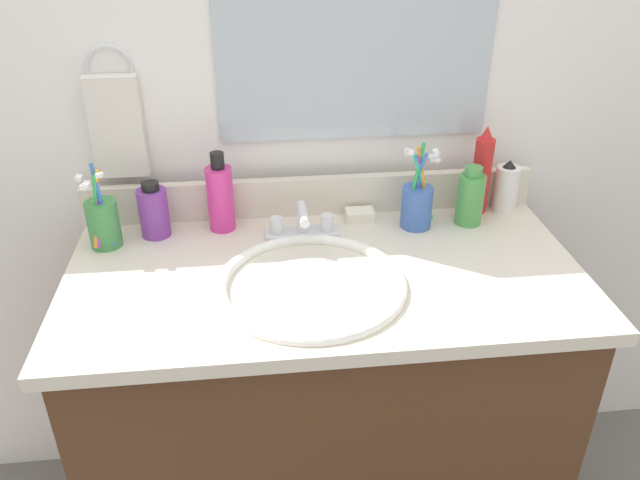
{
  "coord_description": "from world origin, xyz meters",
  "views": [
    {
      "loc": [
        -0.13,
        -1.06,
        1.46
      ],
      "look_at": [
        -0.01,
        0.0,
        0.85
      ],
      "focal_mm": 35.46,
      "sensor_mm": 36.0,
      "label": 1
    }
  ],
  "objects": [
    {
      "name": "soap_bar",
      "position": [
        0.11,
        0.21,
        0.79
      ],
      "size": [
        0.06,
        0.04,
        0.02
      ],
      "primitive_type": "cube",
      "color": "white",
      "rests_on": "countertop"
    },
    {
      "name": "backsplash",
      "position": [
        0.0,
        0.25,
        0.83
      ],
      "size": [
        1.03,
        0.02,
        0.09
      ],
      "primitive_type": "cube",
      "color": "beige",
      "rests_on": "countertop"
    },
    {
      "name": "bottle_soap_pink",
      "position": [
        -0.21,
        0.2,
        0.86
      ],
      "size": [
        0.06,
        0.06,
        0.18
      ],
      "color": "#D8338C",
      "rests_on": "countertop"
    },
    {
      "name": "towel_ring",
      "position": [
        -0.42,
        0.29,
        1.12
      ],
      "size": [
        0.1,
        0.01,
        0.1
      ],
      "primitive_type": "torus",
      "rotation": [
        1.57,
        0.0,
        0.0
      ],
      "color": "silver"
    },
    {
      "name": "faucet",
      "position": [
        -0.03,
        0.14,
        0.81
      ],
      "size": [
        0.16,
        0.1,
        0.08
      ],
      "color": "silver",
      "rests_on": "countertop"
    },
    {
      "name": "bottle_cream_purple",
      "position": [
        -0.35,
        0.19,
        0.84
      ],
      "size": [
        0.06,
        0.06,
        0.13
      ],
      "color": "#7A3899",
      "rests_on": "countertop"
    },
    {
      "name": "countertop",
      "position": [
        0.0,
        0.0,
        0.77
      ],
      "size": [
        1.03,
        0.53,
        0.03
      ],
      "primitive_type": "cube",
      "color": "beige",
      "rests_on": "vanity_cabinet"
    },
    {
      "name": "back_wall",
      "position": [
        0.0,
        0.31,
        0.65
      ],
      "size": [
        2.13,
        0.04,
        1.3
      ],
      "primitive_type": "cube",
      "color": "white",
      "rests_on": "ground_plane"
    },
    {
      "name": "vanity_cabinet",
      "position": [
        0.0,
        0.0,
        0.38
      ],
      "size": [
        0.99,
        0.48,
        0.75
      ],
      "primitive_type": "cube",
      "color": "#4C2D19",
      "rests_on": "ground_plane"
    },
    {
      "name": "bottle_lotion_white",
      "position": [
        0.45,
        0.22,
        0.84
      ],
      "size": [
        0.06,
        0.06,
        0.13
      ],
      "color": "white",
      "rests_on": "countertop"
    },
    {
      "name": "sink_basin",
      "position": [
        -0.03,
        -0.05,
        0.75
      ],
      "size": [
        0.37,
        0.37,
        0.11
      ],
      "color": "white",
      "rests_on": "countertop"
    },
    {
      "name": "mirror_panel",
      "position": [
        0.1,
        0.29,
        1.23
      ],
      "size": [
        0.6,
        0.01,
        0.56
      ],
      "primitive_type": "cube",
      "color": "#B2BCC6"
    },
    {
      "name": "bottle_spray_red",
      "position": [
        0.39,
        0.22,
        0.88
      ],
      "size": [
        0.04,
        0.04,
        0.21
      ],
      "color": "red",
      "rests_on": "countertop"
    },
    {
      "name": "cup_blue_plastic",
      "position": [
        0.22,
        0.16,
        0.84
      ],
      "size": [
        0.08,
        0.08,
        0.2
      ],
      "color": "#3F66B7",
      "rests_on": "countertop"
    },
    {
      "name": "bottle_toner_green",
      "position": [
        0.35,
        0.17,
        0.84
      ],
      "size": [
        0.06,
        0.06,
        0.14
      ],
      "color": "#4C9E4C",
      "rests_on": "countertop"
    },
    {
      "name": "cup_green",
      "position": [
        -0.45,
        0.15,
        0.84
      ],
      "size": [
        0.07,
        0.08,
        0.19
      ],
      "color": "#3F8C47",
      "rests_on": "countertop"
    },
    {
      "name": "hand_towel",
      "position": [
        -0.42,
        0.27,
        1.0
      ],
      "size": [
        0.11,
        0.04,
        0.22
      ],
      "primitive_type": "cube",
      "color": "silver"
    }
  ]
}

